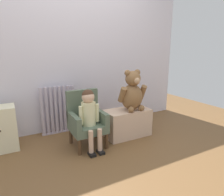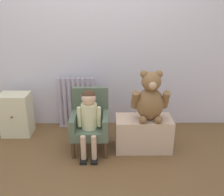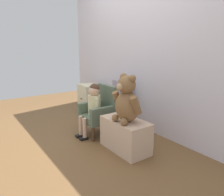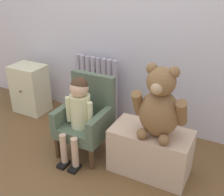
# 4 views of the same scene
# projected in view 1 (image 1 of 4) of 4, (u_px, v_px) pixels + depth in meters

# --- Properties ---
(ground_plane) EXTENTS (6.00, 6.00, 0.00)m
(ground_plane) POSITION_uv_depth(u_px,v_px,m) (107.00, 162.00, 2.14)
(ground_plane) COLOR brown
(back_wall) EXTENTS (3.80, 0.05, 2.40)m
(back_wall) POSITION_uv_depth(u_px,v_px,m) (70.00, 48.00, 2.85)
(back_wall) COLOR silver
(back_wall) RESTS_ON ground_plane
(radiator) EXTENTS (0.50, 0.05, 0.68)m
(radiator) POSITION_uv_depth(u_px,v_px,m) (58.00, 110.00, 2.84)
(radiator) COLOR #B5A8BA
(radiator) RESTS_ON ground_plane
(small_dresser) EXTENTS (0.36, 0.29, 0.54)m
(small_dresser) POSITION_uv_depth(u_px,v_px,m) (0.00, 129.00, 2.35)
(small_dresser) COLOR beige
(small_dresser) RESTS_ON ground_plane
(child_armchair) EXTENTS (0.41, 0.40, 0.69)m
(child_armchair) POSITION_uv_depth(u_px,v_px,m) (86.00, 120.00, 2.48)
(child_armchair) COLOR #54644F
(child_armchair) RESTS_ON ground_plane
(child_figure) EXTENTS (0.25, 0.35, 0.73)m
(child_figure) POSITION_uv_depth(u_px,v_px,m) (89.00, 111.00, 2.35)
(child_figure) COLOR beige
(child_figure) RESTS_ON ground_plane
(low_bench) EXTENTS (0.62, 0.32, 0.38)m
(low_bench) POSITION_uv_depth(u_px,v_px,m) (127.00, 123.00, 2.77)
(low_bench) COLOR #D0AE91
(low_bench) RESTS_ON ground_plane
(large_teddy_bear) EXTENTS (0.40, 0.28, 0.55)m
(large_teddy_bear) POSITION_uv_depth(u_px,v_px,m) (132.00, 93.00, 2.67)
(large_teddy_bear) COLOR brown
(large_teddy_bear) RESTS_ON low_bench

